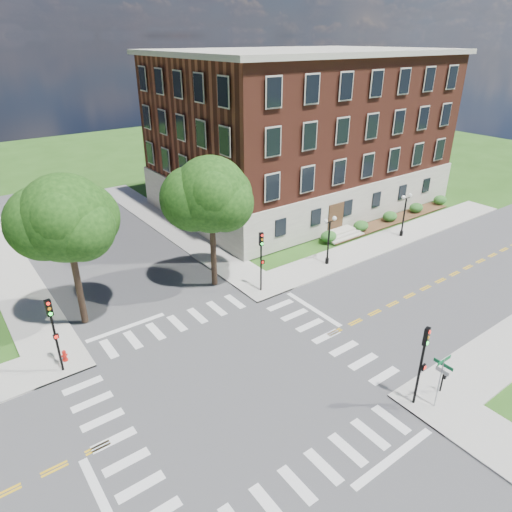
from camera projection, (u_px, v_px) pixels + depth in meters
ground at (236, 381)px, 26.17m from camera, size 160.00×160.00×0.00m
road_ew at (236, 381)px, 26.16m from camera, size 90.00×12.00×0.01m
road_ns at (236, 381)px, 26.16m from camera, size 12.00×90.00×0.01m
sidewalk_ne at (277, 234)px, 45.49m from camera, size 34.00×34.00×0.12m
crosswalk_east at (326, 337)px, 30.01m from camera, size 2.20×10.20×0.02m
stop_bar_east at (313, 309)px, 33.04m from camera, size 0.40×5.50×0.00m
main_building at (301, 130)px, 51.29m from camera, size 30.60×22.40×16.50m
shrub_row at (389, 222)px, 48.41m from camera, size 18.00×2.00×1.30m
tree_c at (65, 218)px, 28.12m from camera, size 5.59×5.59×10.41m
tree_d at (211, 195)px, 33.00m from camera, size 5.63×5.63×10.20m
traffic_signal_se at (423, 357)px, 23.11m from camera, size 0.36×0.42×4.80m
traffic_signal_ne at (261, 254)px, 33.94m from camera, size 0.37×0.44×4.80m
traffic_signal_nw at (53, 327)px, 25.49m from camera, size 0.34×0.39×4.80m
twin_lamp_west at (329, 238)px, 38.36m from camera, size 1.36×0.36×4.23m
twin_lamp_east at (404, 213)px, 43.83m from camera, size 1.36×0.36×4.23m
street_sign_pole at (441, 373)px, 23.30m from camera, size 1.10×1.10×3.10m
push_button_post at (442, 382)px, 24.94m from camera, size 0.14×0.21×1.20m
fire_hydrant at (65, 356)px, 27.47m from camera, size 0.35×0.35×0.75m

